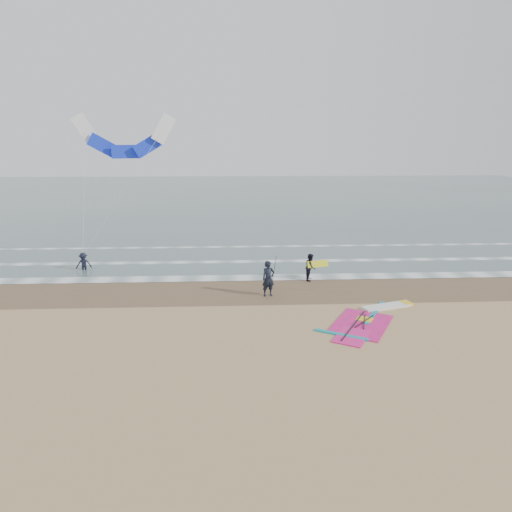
{
  "coord_description": "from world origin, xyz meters",
  "views": [
    {
      "loc": [
        -2.57,
        -18.18,
        8.12
      ],
      "look_at": [
        -1.47,
        5.0,
        2.2
      ],
      "focal_mm": 32.0,
      "sensor_mm": 36.0,
      "label": 1
    }
  ],
  "objects_px": {
    "person_walking": "(311,267)",
    "person_wading": "(83,259)",
    "surf_kite": "(125,140)",
    "windsurf_rig": "(370,319)",
    "person_standing": "(268,279)"
  },
  "relations": [
    {
      "from": "person_walking",
      "to": "person_wading",
      "type": "distance_m",
      "value": 14.43
    },
    {
      "from": "windsurf_rig",
      "to": "surf_kite",
      "type": "relative_size",
      "value": 0.62
    },
    {
      "from": "person_wading",
      "to": "windsurf_rig",
      "type": "bearing_deg",
      "value": -38.93
    },
    {
      "from": "person_walking",
      "to": "person_wading",
      "type": "bearing_deg",
      "value": 95.56
    },
    {
      "from": "person_wading",
      "to": "person_standing",
      "type": "bearing_deg",
      "value": -34.8
    },
    {
      "from": "person_standing",
      "to": "person_wading",
      "type": "distance_m",
      "value": 12.69
    },
    {
      "from": "person_standing",
      "to": "surf_kite",
      "type": "distance_m",
      "value": 13.94
    },
    {
      "from": "surf_kite",
      "to": "windsurf_rig",
      "type": "bearing_deg",
      "value": -41.12
    },
    {
      "from": "windsurf_rig",
      "to": "person_walking",
      "type": "bearing_deg",
      "value": 105.56
    },
    {
      "from": "windsurf_rig",
      "to": "person_walking",
      "type": "xyz_separation_m",
      "value": [
        -1.75,
        6.29,
        0.77
      ]
    },
    {
      "from": "windsurf_rig",
      "to": "person_wading",
      "type": "distance_m",
      "value": 18.33
    },
    {
      "from": "person_wading",
      "to": "person_walking",
      "type": "bearing_deg",
      "value": -20.35
    },
    {
      "from": "person_wading",
      "to": "surf_kite",
      "type": "xyz_separation_m",
      "value": [
        2.57,
        2.58,
        7.34
      ]
    },
    {
      "from": "person_wading",
      "to": "surf_kite",
      "type": "distance_m",
      "value": 8.19
    },
    {
      "from": "person_wading",
      "to": "surf_kite",
      "type": "relative_size",
      "value": 0.17
    }
  ]
}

